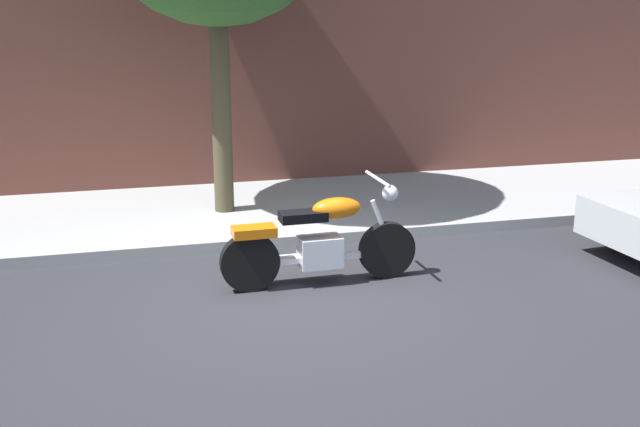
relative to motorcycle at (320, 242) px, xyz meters
name	(u,v)px	position (x,y,z in m)	size (l,w,h in m)	color
ground_plane	(284,294)	(-0.43, -0.22, -0.46)	(60.00, 60.00, 0.00)	#28282D
sidewalk	(240,212)	(-0.43, 2.73, -0.39)	(23.19, 2.97, 0.14)	#989898
motorcycle	(320,242)	(0.00, 0.00, 0.00)	(2.10, 0.70, 1.11)	black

